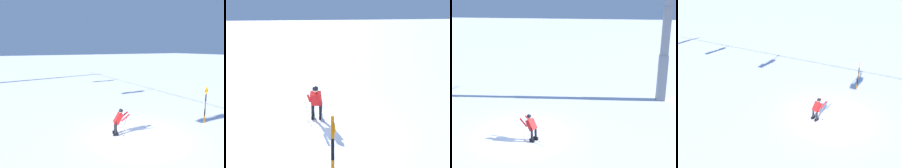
# 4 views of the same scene
# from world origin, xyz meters

# --- Properties ---
(ground_plane) EXTENTS (260.00, 260.00, 0.00)m
(ground_plane) POSITION_xyz_m (0.00, 0.00, 0.00)
(ground_plane) COLOR white
(skier_carving_main) EXTENTS (1.08, 1.78, 1.62)m
(skier_carving_main) POSITION_xyz_m (0.62, 0.92, 0.86)
(skier_carving_main) COLOR white
(skier_carving_main) RESTS_ON ground_plane
(trail_marker_pole) EXTENTS (0.07, 0.28, 2.37)m
(trail_marker_pole) POSITION_xyz_m (-0.30, -4.94, 1.27)
(trail_marker_pole) COLOR orange
(trail_marker_pole) RESTS_ON ground_plane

